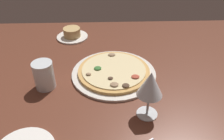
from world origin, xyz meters
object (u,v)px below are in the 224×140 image
at_px(pizza_main, 114,72).
at_px(wine_glass_far, 150,85).
at_px(ramekin_on_saucer, 72,34).
at_px(water_glass, 44,77).

bearing_deg(pizza_main, wine_glass_far, -66.32).
height_order(ramekin_on_saucer, water_glass, water_glass).
height_order(ramekin_on_saucer, wine_glass_far, wine_glass_far).
bearing_deg(pizza_main, water_glass, -165.14).
relative_size(pizza_main, wine_glass_far, 2.01).
xyz_separation_m(pizza_main, wine_glass_far, (0.10, -0.23, 0.11)).
bearing_deg(wine_glass_far, water_glass, 156.32).
xyz_separation_m(pizza_main, ramekin_on_saucer, (-0.20, 0.33, 0.01)).
height_order(pizza_main, wine_glass_far, wine_glass_far).
height_order(pizza_main, water_glass, water_glass).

